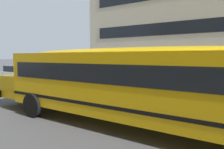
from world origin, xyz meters
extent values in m
cube|color=yellow|center=(-3.68, -1.76, 1.68)|extent=(11.57, 2.64, 2.31)
cube|color=yellow|center=(-10.30, -1.76, 1.10)|extent=(1.68, 2.21, 1.16)
cube|color=black|center=(-11.14, -1.76, 0.71)|extent=(0.21, 2.63, 0.38)
cube|color=black|center=(-3.68, -1.76, 2.10)|extent=(10.87, 2.68, 0.67)
cube|color=black|center=(-3.68, -1.76, 1.00)|extent=(11.59, 2.67, 0.13)
ellipsoid|color=yellow|center=(-3.68, -1.76, 2.84)|extent=(11.10, 2.43, 0.38)
cylinder|color=red|center=(-7.38, -0.26, 1.57)|extent=(0.46, 0.46, 0.03)
cylinder|color=black|center=(-8.07, -3.07, 0.53)|extent=(1.05, 0.30, 1.05)
cylinder|color=black|center=(-8.07, -0.45, 0.53)|extent=(1.05, 0.30, 1.05)
cube|color=silver|center=(-21.81, 4.67, 0.65)|extent=(3.90, 1.70, 0.70)
cube|color=black|center=(-21.96, 4.67, 1.32)|extent=(2.20, 1.56, 0.64)
cylinder|color=black|center=(-20.51, 5.52, 0.30)|extent=(0.60, 0.18, 0.60)
cylinder|color=black|center=(-20.51, 3.82, 0.30)|extent=(0.60, 0.18, 0.60)
cylinder|color=black|center=(-23.11, 5.52, 0.30)|extent=(0.60, 0.18, 0.60)
cylinder|color=black|center=(-23.11, 3.82, 0.30)|extent=(0.60, 0.18, 0.60)
cube|color=#B7BABF|center=(-13.19, 4.72, 0.65)|extent=(3.98, 1.88, 0.70)
cube|color=black|center=(-13.34, 4.73, 1.32)|extent=(2.27, 1.66, 0.64)
cylinder|color=black|center=(-11.86, 5.51, 0.30)|extent=(0.61, 0.21, 0.60)
cylinder|color=black|center=(-11.94, 3.81, 0.30)|extent=(0.61, 0.21, 0.60)
cylinder|color=black|center=(-14.45, 5.63, 0.30)|extent=(0.61, 0.21, 0.60)
cylinder|color=black|center=(-14.53, 3.93, 0.30)|extent=(0.61, 0.21, 0.60)
cube|color=black|center=(-6.22, 9.07, 1.92)|extent=(14.21, 0.04, 1.10)
cube|color=black|center=(-6.22, 9.07, 5.12)|extent=(14.21, 0.04, 1.10)
camera|label=1|loc=(-0.30, -8.59, 2.69)|focal=32.54mm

